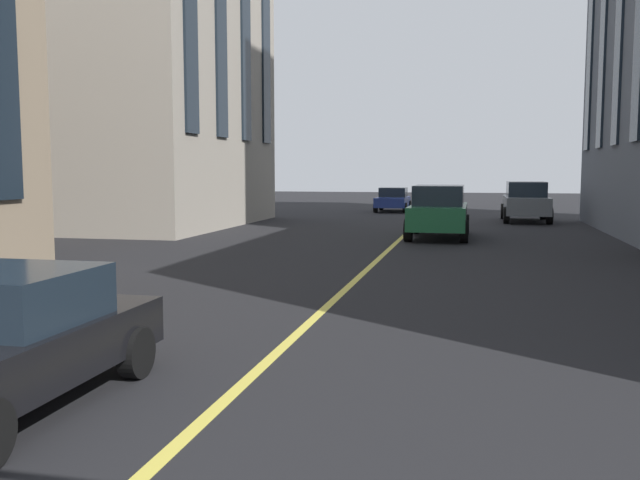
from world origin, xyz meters
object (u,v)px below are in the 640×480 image
object	(u,v)px
car_blue_mid	(393,200)
car_green_parked_a	(439,211)
car_black_far	(0,341)
car_grey_trailing	(526,201)

from	to	relation	value
car_blue_mid	car_green_parked_a	xyz separation A→B (m)	(-15.54, -3.44, 0.27)
car_black_far	car_grey_trailing	size ratio (longest dim) A/B	0.83
car_grey_trailing	car_green_parked_a	size ratio (longest dim) A/B	1.00
car_black_far	car_green_parked_a	size ratio (longest dim) A/B	0.83
car_black_far	car_grey_trailing	world-z (taller)	car_grey_trailing
car_grey_trailing	car_blue_mid	world-z (taller)	car_grey_trailing
car_green_parked_a	car_blue_mid	bearing A→B (deg)	12.47
car_green_parked_a	car_grey_trailing	bearing A→B (deg)	-22.06
car_grey_trailing	car_blue_mid	bearing A→B (deg)	46.88
car_grey_trailing	car_blue_mid	xyz separation A→B (m)	(6.61, 7.06, -0.27)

